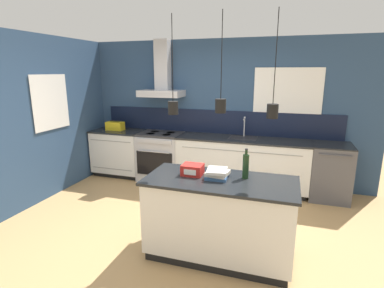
# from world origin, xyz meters

# --- Properties ---
(ground_plane) EXTENTS (16.00, 16.00, 0.00)m
(ground_plane) POSITION_xyz_m (0.00, 0.00, 0.00)
(ground_plane) COLOR tan
(ground_plane) RESTS_ON ground
(wall_back) EXTENTS (5.60, 2.55, 2.60)m
(wall_back) POSITION_xyz_m (-0.06, 1.99, 1.36)
(wall_back) COLOR navy
(wall_back) RESTS_ON ground_plane
(wall_left) EXTENTS (0.08, 3.80, 2.60)m
(wall_left) POSITION_xyz_m (-2.43, 0.70, 1.30)
(wall_left) COLOR navy
(wall_left) RESTS_ON ground_plane
(counter_run_left) EXTENTS (1.00, 0.64, 0.91)m
(counter_run_left) POSITION_xyz_m (-1.87, 1.69, 0.46)
(counter_run_left) COLOR black
(counter_run_left) RESTS_ON ground_plane
(counter_run_sink) EXTENTS (2.27, 0.64, 1.26)m
(counter_run_sink) POSITION_xyz_m (0.56, 1.69, 0.46)
(counter_run_sink) COLOR black
(counter_run_sink) RESTS_ON ground_plane
(oven_range) EXTENTS (0.81, 0.66, 0.91)m
(oven_range) POSITION_xyz_m (-0.97, 1.69, 0.46)
(oven_range) COLOR #B5B5BA
(oven_range) RESTS_ON ground_plane
(dishwasher) EXTENTS (0.61, 0.65, 0.91)m
(dishwasher) POSITION_xyz_m (2.00, 1.69, 0.46)
(dishwasher) COLOR #4C4C51
(dishwasher) RESTS_ON ground_plane
(kitchen_island) EXTENTS (1.62, 0.76, 0.91)m
(kitchen_island) POSITION_xyz_m (0.64, -0.40, 0.46)
(kitchen_island) COLOR black
(kitchen_island) RESTS_ON ground_plane
(bottle_on_island) EXTENTS (0.07, 0.07, 0.33)m
(bottle_on_island) POSITION_xyz_m (0.88, -0.28, 1.05)
(bottle_on_island) COLOR #193319
(bottle_on_island) RESTS_ON kitchen_island
(book_stack) EXTENTS (0.25, 0.29, 0.10)m
(book_stack) POSITION_xyz_m (0.59, -0.36, 0.96)
(book_stack) COLOR #335684
(book_stack) RESTS_ON kitchen_island
(red_supply_box) EXTENTS (0.23, 0.19, 0.12)m
(red_supply_box) POSITION_xyz_m (0.31, -0.35, 0.97)
(red_supply_box) COLOR red
(red_supply_box) RESTS_ON kitchen_island
(yellow_toolbox) EXTENTS (0.34, 0.18, 0.19)m
(yellow_toolbox) POSITION_xyz_m (-1.94, 1.69, 0.99)
(yellow_toolbox) COLOR gold
(yellow_toolbox) RESTS_ON counter_run_left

